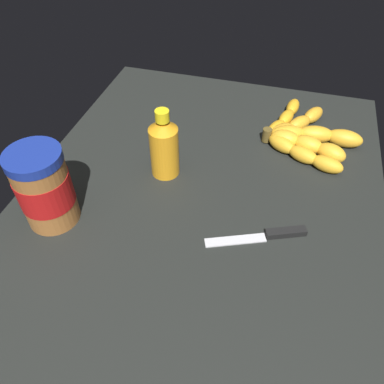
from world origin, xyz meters
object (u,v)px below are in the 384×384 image
Objects in this scene: honey_bottle at (164,147)px; banana_bunch at (304,136)px; butter_knife at (265,236)px; peanut_butter_jar at (44,188)px.

banana_bunch is at bearing 123.43° from honey_bottle.
honey_bottle is at bearing -118.11° from butter_knife.
butter_knife is at bearing -8.64° from banana_bunch.
honey_bottle reaches higher than butter_knife.
peanut_butter_jar is (34.09, -41.32, 5.57)cm from banana_bunch.
banana_bunch is 53.86cm from peanut_butter_jar.
honey_bottle is (-16.91, 15.29, -0.91)cm from peanut_butter_jar.
honey_bottle is 25.26cm from butter_knife.
butter_knife is (11.57, 21.67, -5.91)cm from honey_bottle.
butter_knife is (28.75, -4.37, -1.24)cm from banana_bunch.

